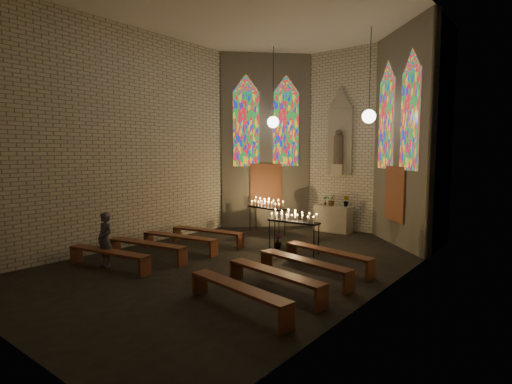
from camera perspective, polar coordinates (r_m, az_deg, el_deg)
floor at (r=11.37m, az=-2.02°, el=-9.85°), size 12.00×12.00×0.00m
room at (r=13.72m, az=7.16°, el=8.42°), size 8.22×12.43×7.00m
altar at (r=15.73m, az=10.95°, el=-3.76°), size 1.40×0.60×1.00m
flower_vase_left at (r=15.87m, az=9.86°, el=-1.20°), size 0.21×0.17×0.35m
flower_vase_center at (r=15.70m, az=10.78°, el=-1.13°), size 0.44×0.39×0.44m
flower_vase_right at (r=15.50m, az=12.77°, el=-1.27°), size 0.29×0.27×0.43m
aisle_flower_pot at (r=12.81m, az=3.13°, el=-7.06°), size 0.31×0.31×0.45m
votive_stand_left at (r=15.04m, az=1.58°, el=-1.93°), size 1.73×0.67×1.24m
votive_stand_right at (r=12.20m, az=5.39°, el=-3.82°), size 1.66×0.48×1.21m
pew_left_0 at (r=13.36m, az=-6.98°, el=-5.75°), size 2.65×0.79×0.50m
pew_right_0 at (r=10.74m, az=10.21°, el=-8.60°), size 2.65×0.79×0.50m
pew_left_1 at (r=12.57m, az=-10.89°, el=-6.53°), size 2.65×0.79×0.50m
pew_right_1 at (r=9.73m, az=6.83°, el=-10.05°), size 2.65×0.79×0.50m
pew_left_2 at (r=11.84m, az=-15.32°, el=-7.38°), size 2.65×0.79×0.50m
pew_right_2 at (r=8.77m, az=2.64°, el=-11.77°), size 2.65×0.79×0.50m
pew_left_3 at (r=11.19m, az=-20.32°, el=-8.28°), size 2.65×0.79×0.50m
pew_right_3 at (r=7.87m, az=-2.60°, el=-13.81°), size 2.65×0.79×0.50m
visitor at (r=11.39m, az=-20.75°, el=-6.37°), size 0.54×0.36×1.47m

